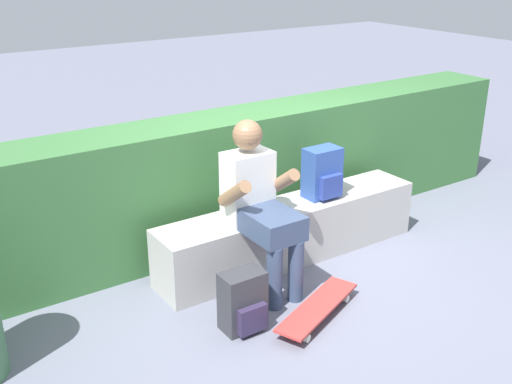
{
  "coord_description": "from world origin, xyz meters",
  "views": [
    {
      "loc": [
        -2.67,
        -3.1,
        2.31
      ],
      "look_at": [
        -0.23,
        0.51,
        0.56
      ],
      "focal_mm": 43.23,
      "sensor_mm": 36.0,
      "label": 1
    }
  ],
  "objects_px": {
    "backpack_on_bench": "(323,174)",
    "backpack_on_ground": "(243,302)",
    "bench_main": "(291,231)",
    "person_skater": "(259,202)",
    "skateboard_near_person": "(318,308)"
  },
  "relations": [
    {
      "from": "person_skater",
      "to": "backpack_on_ground",
      "type": "relative_size",
      "value": 3.02
    },
    {
      "from": "person_skater",
      "to": "backpack_on_ground",
      "type": "xyz_separation_m",
      "value": [
        -0.4,
        -0.4,
        -0.46
      ]
    },
    {
      "from": "skateboard_near_person",
      "to": "backpack_on_bench",
      "type": "distance_m",
      "value": 1.17
    },
    {
      "from": "person_skater",
      "to": "bench_main",
      "type": "bearing_deg",
      "value": 25.11
    },
    {
      "from": "bench_main",
      "to": "skateboard_near_person",
      "type": "height_order",
      "value": "bench_main"
    },
    {
      "from": "backpack_on_bench",
      "to": "backpack_on_ground",
      "type": "relative_size",
      "value": 1.0
    },
    {
      "from": "backpack_on_bench",
      "to": "backpack_on_ground",
      "type": "bearing_deg",
      "value": -152.03
    },
    {
      "from": "person_skater",
      "to": "backpack_on_bench",
      "type": "xyz_separation_m",
      "value": [
        0.74,
        0.2,
        -0.0
      ]
    },
    {
      "from": "skateboard_near_person",
      "to": "backpack_on_bench",
      "type": "relative_size",
      "value": 2.04
    },
    {
      "from": "bench_main",
      "to": "backpack_on_ground",
      "type": "xyz_separation_m",
      "value": [
        -0.84,
        -0.61,
        -0.04
      ]
    },
    {
      "from": "backpack_on_ground",
      "to": "person_skater",
      "type": "bearing_deg",
      "value": 45.43
    },
    {
      "from": "person_skater",
      "to": "skateboard_near_person",
      "type": "relative_size",
      "value": 1.48
    },
    {
      "from": "person_skater",
      "to": "backpack_on_bench",
      "type": "height_order",
      "value": "person_skater"
    },
    {
      "from": "backpack_on_bench",
      "to": "person_skater",
      "type": "bearing_deg",
      "value": -164.96
    },
    {
      "from": "person_skater",
      "to": "backpack_on_bench",
      "type": "distance_m",
      "value": 0.76
    }
  ]
}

